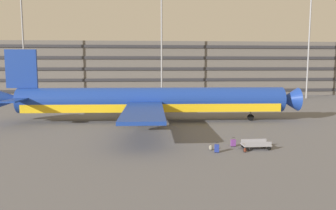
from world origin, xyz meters
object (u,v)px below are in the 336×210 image
airliner (150,101)px  baggage_cart (256,145)px  suitcase_scuffed (217,148)px  suitcase_navy (233,143)px  backpack_laid_flat (245,150)px  backpack_black (211,148)px

airliner → baggage_cart: size_ratio=12.68×
suitcase_scuffed → baggage_cart: (3.92, 0.96, 0.02)m
suitcase_scuffed → baggage_cart: 4.04m
airliner → suitcase_navy: 16.83m
backpack_laid_flat → backpack_black: bearing=162.8°
suitcase_scuffed → backpack_black: (-0.37, 0.80, -0.16)m
backpack_black → suitcase_navy: bearing=27.4°
suitcase_navy → baggage_cart: bearing=-30.8°
backpack_laid_flat → backpack_black: (-2.92, 0.91, 0.05)m
airliner → baggage_cart: 18.68m
airliner → backpack_laid_flat: (8.24, -16.91, -2.62)m
suitcase_scuffed → suitcase_navy: 2.92m
baggage_cart → suitcase_navy: bearing=149.2°
airliner → backpack_laid_flat: airliner is taller
suitcase_navy → baggage_cart: 2.16m
suitcase_scuffed → backpack_laid_flat: bearing=-2.4°
airliner → baggage_cart: airliner is taller
baggage_cart → airliner: bearing=121.2°
suitcase_navy → suitcase_scuffed: bearing=-135.1°
airliner → suitcase_navy: airliner is taller
backpack_black → suitcase_scuffed: bearing=-65.2°
airliner → suitcase_scuffed: (5.68, -16.80, -2.42)m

